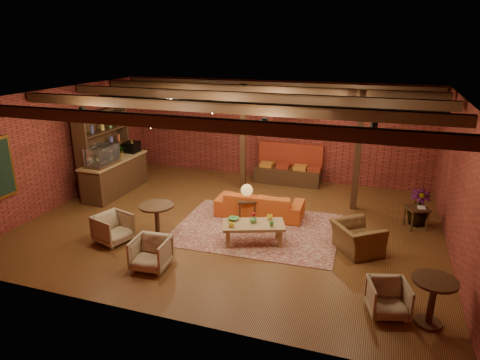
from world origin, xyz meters
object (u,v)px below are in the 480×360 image
(sofa, at_px, (260,204))
(coffee_table, at_px, (253,226))
(side_table_lamp, at_px, (247,193))
(armchair_far, at_px, (388,297))
(round_table_left, at_px, (157,216))
(armchair_right, at_px, (357,233))
(round_table_right, at_px, (433,295))
(armchair_a, at_px, (113,227))
(side_table_book, at_px, (417,209))
(armchair_b, at_px, (151,252))
(plant_tall, at_px, (424,172))

(sofa, height_order, coffee_table, coffee_table)
(coffee_table, bearing_deg, side_table_lamp, 114.06)
(sofa, height_order, armchair_far, same)
(round_table_left, height_order, armchair_right, armchair_right)
(round_table_left, relative_size, round_table_right, 1.00)
(coffee_table, bearing_deg, armchair_right, 8.07)
(armchair_a, relative_size, side_table_book, 1.13)
(armchair_b, xyz_separation_m, round_table_right, (5.22, -0.13, 0.19))
(round_table_left, height_order, armchair_a, round_table_left)
(side_table_lamp, height_order, armchair_a, side_table_lamp)
(side_table_book, relative_size, armchair_far, 0.99)
(armchair_right, height_order, round_table_right, armchair_right)
(sofa, distance_m, plant_tall, 4.10)
(sofa, relative_size, plant_tall, 0.82)
(sofa, bearing_deg, round_table_right, 136.32)
(armchair_a, height_order, armchair_right, armchair_right)
(coffee_table, bearing_deg, armchair_a, -161.90)
(armchair_b, bearing_deg, side_table_lamp, 65.63)
(sofa, relative_size, round_table_right, 2.72)
(side_table_lamp, xyz_separation_m, plant_tall, (4.14, 1.08, 0.65))
(side_table_lamp, height_order, plant_tall, plant_tall)
(armchair_far, distance_m, plant_tall, 4.27)
(sofa, distance_m, round_table_left, 2.78)
(plant_tall, bearing_deg, round_table_right, -90.00)
(coffee_table, relative_size, round_table_right, 1.86)
(armchair_right, relative_size, plant_tall, 0.36)
(armchair_a, bearing_deg, armchair_b, -101.18)
(round_table_left, distance_m, round_table_right, 5.94)
(armchair_far, bearing_deg, armchair_right, 91.54)
(armchair_right, relative_size, armchair_far, 1.52)
(sofa, bearing_deg, armchair_a, 40.50)
(armchair_a, bearing_deg, armchair_right, -59.11)
(side_table_book, bearing_deg, armchair_b, -143.72)
(round_table_right, xyz_separation_m, armchair_far, (-0.66, 0.07, -0.23))
(side_table_book, bearing_deg, coffee_table, -150.07)
(side_table_lamp, height_order, armchair_far, side_table_lamp)
(round_table_left, height_order, plant_tall, plant_tall)
(armchair_right, bearing_deg, armchair_b, 80.98)
(round_table_left, bearing_deg, armchair_right, 10.24)
(armchair_a, bearing_deg, sofa, -30.18)
(plant_tall, bearing_deg, sofa, -169.39)
(round_table_left, xyz_separation_m, armchair_b, (0.56, -1.27, -0.20))
(round_table_right, distance_m, plant_tall, 4.24)
(armchair_far, bearing_deg, coffee_table, 132.45)
(armchair_a, bearing_deg, side_table_lamp, -31.74)
(plant_tall, bearing_deg, round_table_left, -154.46)
(coffee_table, height_order, round_table_right, round_table_right)
(round_table_right, bearing_deg, plant_tall, 90.00)
(round_table_right, xyz_separation_m, plant_tall, (0.00, 4.16, 0.82))
(armchair_b, relative_size, armchair_right, 0.72)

